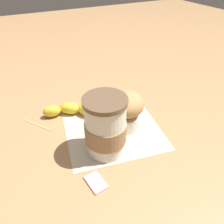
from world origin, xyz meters
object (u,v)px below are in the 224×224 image
at_px(coffee_cup, 105,127).
at_px(sugar_packet, 96,182).
at_px(muffin, 126,109).
at_px(banana, 77,111).

bearing_deg(coffee_cup, sugar_packet, 141.80).
bearing_deg(sugar_packet, coffee_cup, -38.20).
bearing_deg(sugar_packet, muffin, -48.28).
bearing_deg(coffee_cup, banana, 5.80).
bearing_deg(sugar_packet, banana, -10.80).
distance_m(banana, sugar_packet, 0.23).
xyz_separation_m(coffee_cup, sugar_packet, (-0.08, 0.06, -0.06)).
relative_size(muffin, sugar_packet, 2.02).
height_order(muffin, banana, muffin).
relative_size(coffee_cup, banana, 0.93).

